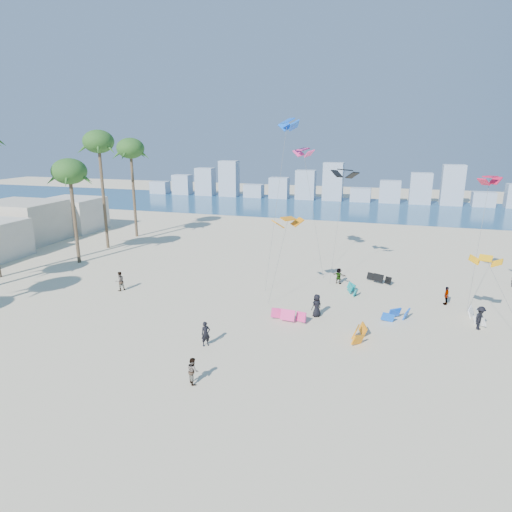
# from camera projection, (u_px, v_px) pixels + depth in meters

# --- Properties ---
(ground) EXTENTS (220.00, 220.00, 0.00)m
(ground) POSITION_uv_depth(u_px,v_px,m) (121.00, 404.00, 24.25)
(ground) COLOR beige
(ground) RESTS_ON ground
(ocean) EXTENTS (220.00, 220.00, 0.00)m
(ocean) POSITION_uv_depth(u_px,v_px,m) (319.00, 207.00, 90.76)
(ocean) COLOR navy
(ocean) RESTS_ON ground
(kitesurfer_near) EXTENTS (0.77, 0.75, 1.79)m
(kitesurfer_near) POSITION_uv_depth(u_px,v_px,m) (206.00, 334.00, 30.78)
(kitesurfer_near) COLOR black
(kitesurfer_near) RESTS_ON ground
(kitesurfer_mid) EXTENTS (0.99, 1.01, 1.65)m
(kitesurfer_mid) POSITION_uv_depth(u_px,v_px,m) (193.00, 371.00, 26.14)
(kitesurfer_mid) COLOR gray
(kitesurfer_mid) RESTS_ON ground
(kitesurfers_far) EXTENTS (37.16, 13.48, 1.90)m
(kitesurfers_far) POSITION_uv_depth(u_px,v_px,m) (344.00, 294.00, 38.56)
(kitesurfers_far) COLOR black
(kitesurfers_far) RESTS_ON ground
(grounded_kites) EXTENTS (16.94, 16.01, 0.93)m
(grounded_kites) POSITION_uv_depth(u_px,v_px,m) (372.00, 308.00, 36.57)
(grounded_kites) COLOR #FA378A
(grounded_kites) RESTS_ON ground
(flying_kites) EXTENTS (30.30, 16.73, 16.41)m
(flying_kites) POSITION_uv_depth(u_px,v_px,m) (393.00, 172.00, 39.79)
(flying_kites) COLOR orange
(flying_kites) RESTS_ON ground
(palm_row) EXTENTS (8.20, 44.80, 16.10)m
(palm_row) POSITION_uv_depth(u_px,v_px,m) (2.00, 166.00, 42.39)
(palm_row) COLOR brown
(palm_row) RESTS_ON ground
(distant_skyline) EXTENTS (85.00, 3.00, 8.40)m
(distant_skyline) POSITION_uv_depth(u_px,v_px,m) (321.00, 186.00, 99.50)
(distant_skyline) COLOR #9EADBF
(distant_skyline) RESTS_ON ground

